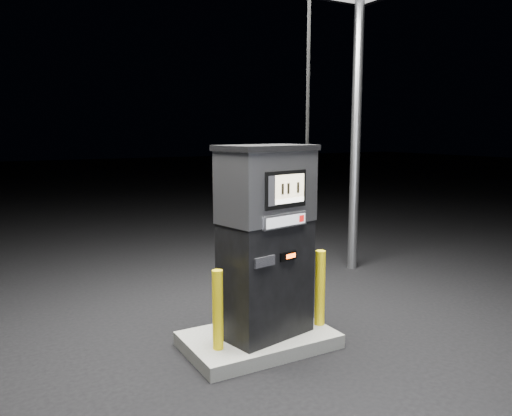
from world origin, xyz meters
TOP-DOWN VIEW (x-y plane):
  - ground at (0.00, 0.00)m, footprint 80.00×80.00m
  - pump_island at (0.00, 0.00)m, footprint 1.60×1.00m
  - fuel_dispenser at (0.07, -0.04)m, footprint 1.18×0.80m
  - bollard_left at (-0.55, -0.14)m, footprint 0.13×0.13m
  - bollard_right at (0.74, -0.11)m, footprint 0.13×0.13m

SIDE VIEW (x-z plane):
  - ground at x=0.00m, z-range 0.00..0.00m
  - pump_island at x=0.00m, z-range 0.00..0.15m
  - bollard_left at x=-0.55m, z-range 0.15..0.97m
  - bollard_right at x=0.74m, z-range 0.15..1.01m
  - fuel_dispenser at x=0.07m, z-range -0.92..3.33m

